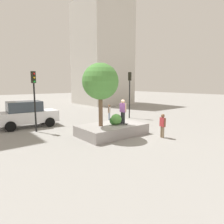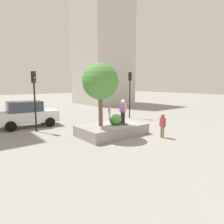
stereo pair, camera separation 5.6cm
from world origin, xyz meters
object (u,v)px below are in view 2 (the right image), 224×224
Objects in this scene: skateboard at (123,123)px; traffic_light_corner at (130,87)px; police_car at (27,114)px; planter_ledge at (112,130)px; plaza_tree at (100,82)px; traffic_light_median at (34,91)px; passerby_with_bag at (163,124)px; skateboarder at (123,110)px; pedestrian_crossing at (109,111)px.

traffic_light_corner is at bearing 42.56° from skateboard.
traffic_light_corner is at bearing -12.26° from police_car.
planter_ledge is 3.49m from plaza_tree.
skateboard is at bearing -18.45° from plaza_tree.
plaza_tree is at bearing -63.95° from police_car.
traffic_light_corner is 9.70m from traffic_light_median.
traffic_light_median is (-9.70, 0.00, -0.17)m from traffic_light_corner.
plaza_tree is 5.20m from traffic_light_median.
plaza_tree reaches higher than passerby_with_bag.
skateboarder is 0.35× the size of police_car.
traffic_light_corner is at bearing 62.81° from passerby_with_bag.
pedestrian_crossing is (1.23, 7.42, -0.04)m from passerby_with_bag.
pedestrian_crossing is at bearing 46.91° from plaza_tree.
police_car is (-4.63, 6.80, 0.31)m from skateboard.
police_car reaches higher than pedestrian_crossing.
police_car is 1.00× the size of traffic_light_corner.
skateboarder is 7.08m from traffic_light_corner.
planter_ledge is at bearing -47.54° from traffic_light_median.
passerby_with_bag is (-3.59, -6.99, -2.31)m from traffic_light_corner.
traffic_light_median is at bearing 131.13° from passerby_with_bag.
plaza_tree reaches higher than pedestrian_crossing.
traffic_light_median reaches higher than skateboard.
skateboard is 7.35m from traffic_light_corner.
planter_ledge is 5.85m from pedestrian_crossing.
pedestrian_crossing is (7.34, 0.43, -2.18)m from traffic_light_median.
plaza_tree is 2.55m from skateboarder.
traffic_light_corner is at bearing -0.02° from traffic_light_median.
plaza_tree is at bearing -133.09° from pedestrian_crossing.
pedestrian_crossing is at bearing 169.63° from traffic_light_corner.
plaza_tree is 5.14× the size of skateboard.
traffic_light_corner reaches higher than police_car.
traffic_light_corner reaches higher than planter_ledge.
plaza_tree is 2.50× the size of skateboarder.
planter_ledge is at bearing -143.39° from traffic_light_corner.
skateboarder is at bearing -45.57° from traffic_light_median.
skateboarder reaches higher than police_car.
planter_ledge is at bearing 149.28° from skateboarder.
passerby_with_bag is at bearing -56.74° from skateboard.
traffic_light_corner is (5.10, 4.69, 1.45)m from skateboarder.
skateboard is (0.67, -0.40, 0.43)m from planter_ledge.
plaza_tree is 3.37m from skateboard.
skateboarder reaches higher than skateboard.
police_car is 7.56m from pedestrian_crossing.
pedestrian_crossing is at bearing -12.86° from police_car.
planter_ledge is 3.02× the size of pedestrian_crossing.
traffic_light_corner reaches higher than passerby_with_bag.
skateboarder is 0.35× the size of traffic_light_corner.
planter_ledge is at bearing 128.90° from passerby_with_bag.
plaza_tree reaches higher than police_car.
police_car is at bearing 90.85° from traffic_light_median.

